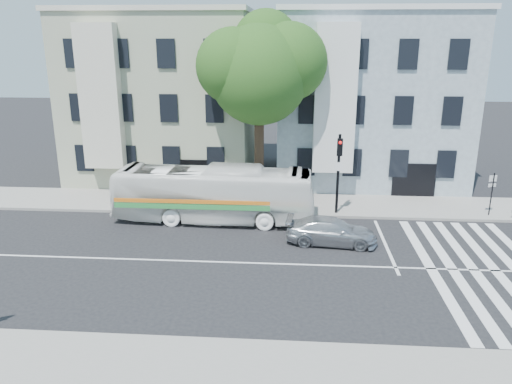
# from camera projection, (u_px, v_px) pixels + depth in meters

# --- Properties ---
(ground) EXTENTS (120.00, 120.00, 0.00)m
(ground) POSITION_uv_depth(u_px,v_px,m) (246.00, 263.00, 22.00)
(ground) COLOR black
(ground) RESTS_ON ground
(sidewalk_far) EXTENTS (80.00, 4.00, 0.15)m
(sidewalk_far) POSITION_uv_depth(u_px,v_px,m) (258.00, 204.00, 29.60)
(sidewalk_far) COLOR gray
(sidewalk_far) RESTS_ON ground
(sidewalk_near) EXTENTS (80.00, 4.00, 0.15)m
(sidewalk_near) POSITION_uv_depth(u_px,v_px,m) (221.00, 380.00, 14.36)
(sidewalk_near) COLOR gray
(sidewalk_near) RESTS_ON ground
(building_left) EXTENTS (12.00, 10.00, 11.00)m
(building_left) POSITION_uv_depth(u_px,v_px,m) (166.00, 97.00, 35.14)
(building_left) COLOR #A4A88D
(building_left) RESTS_ON ground
(building_right) EXTENTS (12.00, 10.00, 11.00)m
(building_right) POSITION_uv_depth(u_px,v_px,m) (367.00, 99.00, 34.16)
(building_right) COLOR gray
(building_right) RESTS_ON ground
(street_tree) EXTENTS (7.30, 5.90, 11.10)m
(street_tree) POSITION_uv_depth(u_px,v_px,m) (261.00, 69.00, 27.99)
(street_tree) COLOR #2D2116
(street_tree) RESTS_ON ground
(bus) EXTENTS (2.92, 10.86, 3.00)m
(bus) POSITION_uv_depth(u_px,v_px,m) (214.00, 194.00, 26.66)
(bus) COLOR white
(bus) RESTS_ON ground
(sedan) EXTENTS (2.15, 4.48, 1.26)m
(sedan) POSITION_uv_depth(u_px,v_px,m) (331.00, 231.00, 23.91)
(sedan) COLOR #BABDC2
(sedan) RESTS_ON ground
(hedge) EXTENTS (8.54, 1.56, 0.70)m
(hedge) POSITION_uv_depth(u_px,v_px,m) (212.00, 205.00, 28.03)
(hedge) COLOR #3A6922
(hedge) RESTS_ON sidewalk_far
(traffic_signal) EXTENTS (0.48, 0.54, 4.58)m
(traffic_signal) POSITION_uv_depth(u_px,v_px,m) (339.00, 164.00, 26.95)
(traffic_signal) COLOR black
(traffic_signal) RESTS_ON ground
(far_sign_pole) EXTENTS (0.43, 0.20, 2.40)m
(far_sign_pole) POSITION_uv_depth(u_px,v_px,m) (492.00, 188.00, 27.07)
(far_sign_pole) COLOR black
(far_sign_pole) RESTS_ON sidewalk_far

